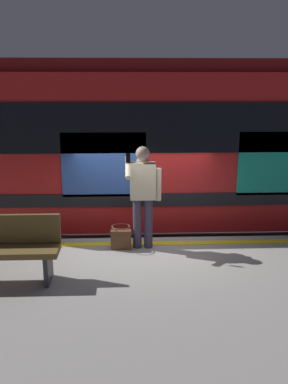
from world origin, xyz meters
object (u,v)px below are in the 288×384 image
at_px(train_carriage, 182,141).
at_px(handbag, 121,238).
at_px(passenger, 143,189).
at_px(bench, 1,247).

bearing_deg(train_carriage, handbag, 62.33).
relative_size(train_carriage, passenger, 5.50).
xyz_separation_m(passenger, handbag, (0.36, 0.05, -0.81)).
bearing_deg(bench, passenger, -149.74).
bearing_deg(passenger, handbag, 8.00).
distance_m(passenger, handbag, 0.88).
relative_size(passenger, bench, 1.06).
distance_m(handbag, bench, 1.96).
xyz_separation_m(train_carriage, passenger, (0.94, 2.43, -0.45)).
bearing_deg(bench, handbag, -145.67).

